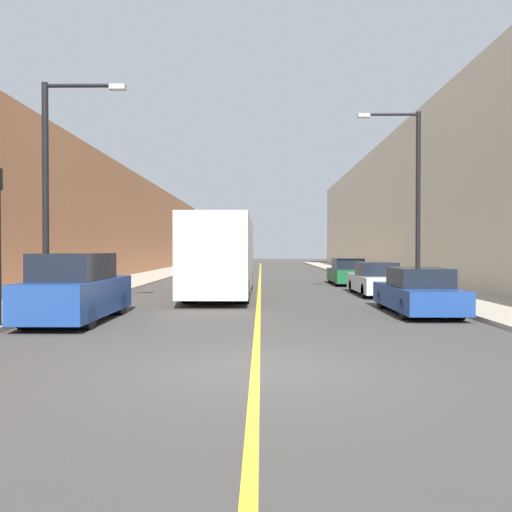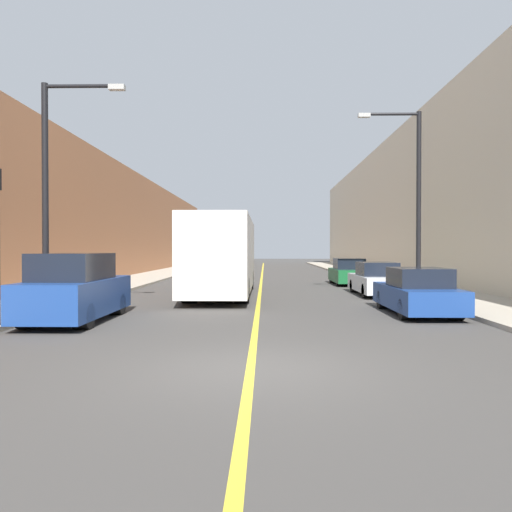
{
  "view_description": "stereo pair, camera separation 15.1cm",
  "coord_description": "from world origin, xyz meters",
  "px_view_note": "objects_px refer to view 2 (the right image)",
  "views": [
    {
      "loc": [
        0.11,
        -8.64,
        2.09
      ],
      "look_at": [
        -0.11,
        11.23,
        1.81
      ],
      "focal_mm": 35.0,
      "sensor_mm": 36.0,
      "label": 1
    },
    {
      "loc": [
        0.26,
        -8.64,
        2.09
      ],
      "look_at": [
        -0.11,
        11.23,
        1.81
      ],
      "focal_mm": 35.0,
      "sensor_mm": 36.0,
      "label": 2
    }
  ],
  "objects_px": {
    "street_lamp_left": "(53,180)",
    "street_lamp_right": "(413,191)",
    "car_right_near": "(417,293)",
    "bus": "(223,255)",
    "car_right_mid": "(376,280)",
    "parked_suv_left": "(75,290)",
    "car_right_far": "(348,273)"
  },
  "relations": [
    {
      "from": "parked_suv_left",
      "to": "street_lamp_left",
      "type": "distance_m",
      "value": 3.85
    },
    {
      "from": "street_lamp_right",
      "to": "street_lamp_left",
      "type": "bearing_deg",
      "value": -157.32
    },
    {
      "from": "car_right_far",
      "to": "car_right_mid",
      "type": "bearing_deg",
      "value": -88.84
    },
    {
      "from": "car_right_near",
      "to": "parked_suv_left",
      "type": "bearing_deg",
      "value": -169.93
    },
    {
      "from": "bus",
      "to": "car_right_far",
      "type": "distance_m",
      "value": 9.69
    },
    {
      "from": "car_right_near",
      "to": "car_right_mid",
      "type": "relative_size",
      "value": 0.96
    },
    {
      "from": "bus",
      "to": "car_right_near",
      "type": "height_order",
      "value": "bus"
    },
    {
      "from": "street_lamp_left",
      "to": "car_right_near",
      "type": "bearing_deg",
      "value": 2.13
    },
    {
      "from": "street_lamp_left",
      "to": "street_lamp_right",
      "type": "relative_size",
      "value": 0.93
    },
    {
      "from": "car_right_near",
      "to": "street_lamp_right",
      "type": "distance_m",
      "value": 6.43
    },
    {
      "from": "bus",
      "to": "car_right_near",
      "type": "relative_size",
      "value": 2.4
    },
    {
      "from": "parked_suv_left",
      "to": "car_right_mid",
      "type": "relative_size",
      "value": 1.0
    },
    {
      "from": "car_right_near",
      "to": "street_lamp_right",
      "type": "height_order",
      "value": "street_lamp_right"
    },
    {
      "from": "car_right_near",
      "to": "car_right_mid",
      "type": "xyz_separation_m",
      "value": [
        0.14,
        6.59,
        0.0
      ]
    },
    {
      "from": "car_right_mid",
      "to": "parked_suv_left",
      "type": "bearing_deg",
      "value": -141.23
    },
    {
      "from": "bus",
      "to": "street_lamp_right",
      "type": "bearing_deg",
      "value": -10.19
    },
    {
      "from": "car_right_far",
      "to": "street_lamp_left",
      "type": "distance_m",
      "value": 18.29
    },
    {
      "from": "car_right_near",
      "to": "car_right_far",
      "type": "relative_size",
      "value": 1.02
    },
    {
      "from": "parked_suv_left",
      "to": "car_right_mid",
      "type": "distance_m",
      "value": 13.46
    },
    {
      "from": "car_right_mid",
      "to": "street_lamp_right",
      "type": "relative_size",
      "value": 0.61
    },
    {
      "from": "street_lamp_left",
      "to": "car_right_far",
      "type": "bearing_deg",
      "value": 49.68
    },
    {
      "from": "parked_suv_left",
      "to": "bus",
      "type": "bearing_deg",
      "value": 66.71
    },
    {
      "from": "bus",
      "to": "car_right_near",
      "type": "bearing_deg",
      "value": -43.43
    },
    {
      "from": "parked_suv_left",
      "to": "street_lamp_right",
      "type": "xyz_separation_m",
      "value": [
        11.68,
        6.81,
        3.63
      ]
    },
    {
      "from": "bus",
      "to": "parked_suv_left",
      "type": "distance_m",
      "value": 9.05
    },
    {
      "from": "bus",
      "to": "street_lamp_left",
      "type": "height_order",
      "value": "street_lamp_left"
    },
    {
      "from": "car_right_near",
      "to": "car_right_mid",
      "type": "distance_m",
      "value": 6.59
    },
    {
      "from": "car_right_near",
      "to": "street_lamp_right",
      "type": "bearing_deg",
      "value": 75.05
    },
    {
      "from": "street_lamp_left",
      "to": "street_lamp_right",
      "type": "bearing_deg",
      "value": 22.68
    },
    {
      "from": "car_right_mid",
      "to": "street_lamp_left",
      "type": "relative_size",
      "value": 0.66
    },
    {
      "from": "street_lamp_right",
      "to": "car_right_mid",
      "type": "bearing_deg",
      "value": 126.28
    },
    {
      "from": "parked_suv_left",
      "to": "car_right_near",
      "type": "xyz_separation_m",
      "value": [
        10.36,
        1.84,
        -0.23
      ]
    }
  ]
}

